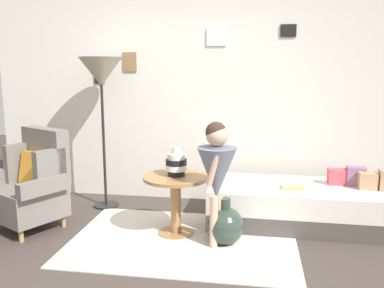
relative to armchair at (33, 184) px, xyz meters
The scene contains 14 objects.
ground_plane 1.67m from the armchair, 29.46° to the right, with size 12.00×12.00×0.00m, color #423833.
gallery_wall 2.01m from the armchair, 39.43° to the left, with size 4.80×0.12×2.60m.
rug 1.59m from the armchair, ahead, with size 2.03×1.40×0.01m, color silver.
armchair is the anchor object (origin of this frame).
daybed 2.71m from the armchair, ahead, with size 1.91×0.83×0.40m.
pillow_mid 3.26m from the armchair, ahead, with size 0.17×0.12×0.16m, color tan.
pillow_back 3.19m from the armchair, 10.19° to the left, with size 0.17×0.12×0.19m, color gray.
pillow_extra 3.02m from the armchair, 11.02° to the left, with size 0.17×0.12×0.16m, color #D64C56.
side_table 1.42m from the armchair, ahead, with size 0.61×0.61×0.57m.
vase_striped 1.45m from the armchair, ahead, with size 0.20×0.20×0.27m.
floor_lamp 1.32m from the armchair, 55.07° to the left, with size 0.47×0.47×1.67m.
person_child 1.85m from the armchair, ahead, with size 0.34×0.34×1.11m.
book_on_daybed 2.55m from the armchair, ahead, with size 0.22×0.16×0.03m, color tan.
demijohn_near 1.92m from the armchair, ahead, with size 0.34×0.34×0.42m.
Camera 1 is at (0.73, -2.74, 1.54)m, focal length 37.84 mm.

